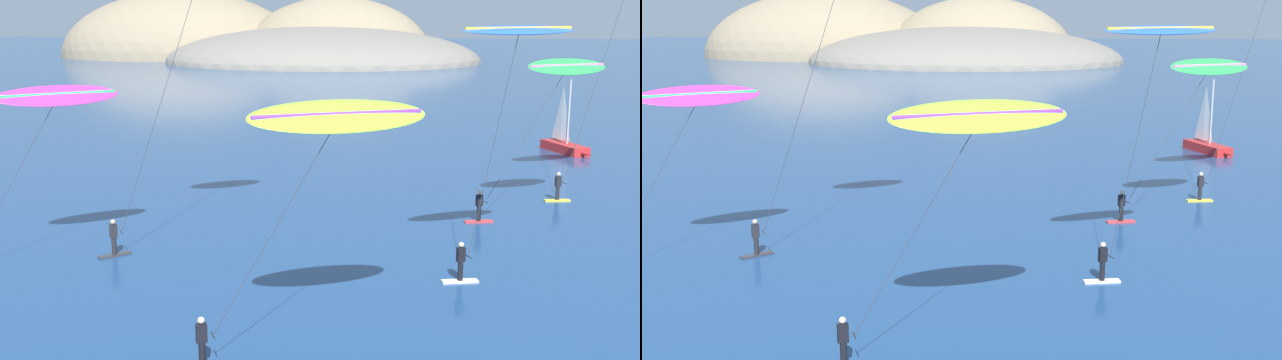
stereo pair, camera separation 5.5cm
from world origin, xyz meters
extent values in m
ellipsoid|color=#84755B|center=(-8.04, 171.96, 0.00)|extent=(42.59, 30.37, 27.14)
ellipsoid|color=#84755B|center=(-44.62, 178.62, 0.00)|extent=(57.07, 42.75, 30.10)
ellipsoid|color=slate|center=(-10.10, 161.34, 0.00)|extent=(65.85, 54.02, 14.75)
cube|color=#B22323|center=(19.62, 55.99, 0.35)|extent=(3.10, 4.97, 0.70)
cone|color=#B22323|center=(20.52, 53.77, 0.35)|extent=(1.43, 2.25, 0.67)
cylinder|color=#B2B2B7|center=(19.73, 55.71, 3.20)|extent=(0.12, 0.12, 5.00)
pyramid|color=white|center=(19.40, 56.55, 3.03)|extent=(0.75, 1.70, 4.25)
cylinder|color=#A5A5AD|center=(19.40, 56.55, 0.95)|extent=(0.75, 1.70, 0.08)
cube|color=yellow|center=(16.05, 39.29, 0.04)|extent=(1.55, 0.66, 0.08)
cylinder|color=black|center=(16.05, 39.29, 0.48)|extent=(0.22, 0.22, 0.80)
cube|color=black|center=(16.05, 39.29, 1.18)|extent=(0.39, 0.33, 0.60)
sphere|color=beige|center=(16.05, 39.29, 1.60)|extent=(0.22, 0.22, 0.22)
cylinder|color=black|center=(16.36, 39.45, 1.06)|extent=(0.29, 0.51, 0.04)
cylinder|color=#333338|center=(18.00, 40.29, 6.77)|extent=(3.32, 1.71, 11.42)
ellipsoid|color=#D62D9E|center=(-8.00, 26.07, 7.30)|extent=(5.04, 4.25, 0.95)
cylinder|color=#28D160|center=(-8.00, 26.07, 7.35)|extent=(4.14, 3.18, 0.16)
cylinder|color=#333338|center=(-9.49, 24.94, 4.13)|extent=(3.03, 2.29, 6.15)
cube|color=#2D2D33|center=(-5.91, 26.34, 0.04)|extent=(1.36, 1.33, 0.08)
cylinder|color=black|center=(-5.91, 26.34, 0.48)|extent=(0.22, 0.22, 0.80)
cube|color=black|center=(-5.91, 26.34, 1.18)|extent=(0.39, 0.34, 0.60)
sphere|color=tan|center=(-5.91, 26.34, 1.60)|extent=(0.22, 0.22, 0.22)
cylinder|color=black|center=(-5.61, 26.51, 1.06)|extent=(0.30, 0.50, 0.04)
cylinder|color=#333338|center=(-3.69, 27.56, 7.30)|extent=(3.86, 2.13, 12.50)
cube|color=red|center=(11.06, 34.01, 0.04)|extent=(1.55, 0.72, 0.08)
cylinder|color=black|center=(11.06, 34.01, 0.48)|extent=(0.22, 0.22, 0.80)
cube|color=black|center=(11.06, 34.01, 1.18)|extent=(0.39, 0.33, 0.60)
sphere|color=tan|center=(11.06, 34.01, 1.60)|extent=(0.22, 0.22, 0.22)
cylinder|color=black|center=(11.37, 34.17, 1.06)|extent=(0.29, 0.51, 0.04)
ellipsoid|color=green|center=(15.56, 36.31, 8.00)|extent=(4.96, 3.44, 0.95)
cylinder|color=#D660B7|center=(15.56, 36.31, 8.05)|extent=(4.18, 2.24, 0.16)
cylinder|color=#333338|center=(13.47, 35.24, 4.48)|extent=(4.22, 2.17, 6.86)
cube|color=silver|center=(9.46, 24.36, 0.04)|extent=(1.55, 0.71, 0.08)
cylinder|color=black|center=(9.46, 24.36, 0.48)|extent=(0.22, 0.22, 0.80)
cube|color=black|center=(9.46, 24.36, 1.18)|extent=(0.39, 0.34, 0.60)
sphere|color=beige|center=(9.46, 24.36, 1.60)|extent=(0.22, 0.22, 0.22)
cylinder|color=black|center=(9.76, 24.53, 1.06)|extent=(0.29, 0.50, 0.04)
ellipsoid|color=blue|center=(11.48, 25.44, 10.17)|extent=(5.18, 3.51, 0.51)
cylinder|color=gold|center=(11.48, 25.44, 10.22)|extent=(4.47, 2.48, 0.16)
cylinder|color=#333338|center=(10.62, 24.98, 5.57)|extent=(1.74, 0.94, 9.02)
cylinder|color=black|center=(0.92, 15.36, 0.48)|extent=(0.22, 0.22, 0.80)
cube|color=black|center=(0.92, 15.36, 1.18)|extent=(0.39, 0.32, 0.60)
sphere|color=beige|center=(0.92, 15.36, 1.60)|extent=(0.22, 0.22, 0.22)
cylinder|color=black|center=(1.24, 15.50, 1.06)|extent=(0.26, 0.52, 0.04)
ellipsoid|color=#8CD12D|center=(4.99, 17.13, 7.75)|extent=(5.97, 3.75, 1.03)
cylinder|color=#722DD1|center=(4.99, 17.13, 7.80)|extent=(5.14, 2.36, 0.16)
cylinder|color=#333338|center=(3.12, 16.31, 4.36)|extent=(3.78, 1.67, 6.60)
camera|label=1|loc=(6.96, -7.35, 11.00)|focal=45.00mm
camera|label=2|loc=(7.01, -7.35, 11.00)|focal=45.00mm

